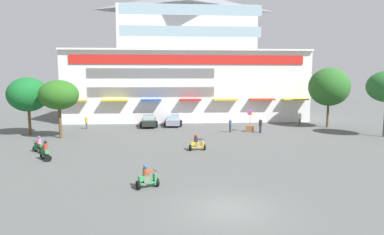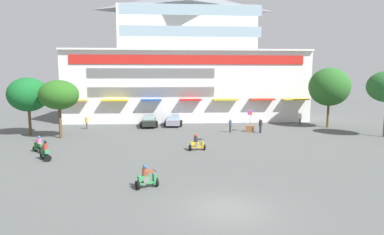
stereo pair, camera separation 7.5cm
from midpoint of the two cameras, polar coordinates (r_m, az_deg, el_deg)
name	(u,v)px [view 1 (the left image)]	position (r m, az deg, el deg)	size (l,w,h in m)	color
ground_plane	(201,151)	(29.38, 1.53, -5.71)	(128.00, 128.00, 0.00)	#515453
colonial_building	(186,66)	(51.62, -1.06, 8.93)	(34.66, 16.59, 19.29)	white
plaza_tree_0	(59,95)	(37.33, -21.99, 3.61)	(4.10, 3.60, 6.13)	brown
plaza_tree_2	(28,95)	(40.84, -26.43, 3.55)	(4.34, 4.43, 6.39)	brown
plaza_tree_3	(329,87)	(45.44, 22.47, 4.89)	(5.06, 5.00, 7.58)	brown
parked_car_0	(149,121)	(43.37, -7.47, -0.57)	(2.43, 4.42, 1.50)	black
parked_car_1	(173,120)	(43.90, -3.29, -0.44)	(2.51, 4.49, 1.48)	gray
scooter_rider_0	(147,178)	(19.90, -7.84, -10.33)	(1.41, 1.02, 1.44)	black
scooter_rider_1	(46,152)	(28.36, -23.95, -5.44)	(1.19, 1.38, 1.59)	black
scooter_rider_3	(39,146)	(31.43, -24.89, -4.40)	(1.35, 1.31, 1.47)	black
scooter_rider_5	(197,144)	(29.34, 0.79, -4.55)	(1.50, 0.75, 1.46)	black
pedestrian_0	(86,122)	(43.04, -17.74, -0.72)	(0.34, 0.34, 1.57)	#4E484D
pedestrian_1	(230,125)	(38.88, 6.55, -1.23)	(0.45, 0.45, 1.58)	#222A2F
pedestrian_2	(300,118)	(46.88, 18.01, -0.11)	(0.51, 0.51, 1.60)	#554A4D
pedestrian_3	(260,125)	(38.97, 11.64, -1.25)	(0.48, 0.48, 1.67)	#282841
balloon_vendor_cart	(250,123)	(39.58, 9.88, -0.90)	(1.07, 0.91, 2.57)	#9D683D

